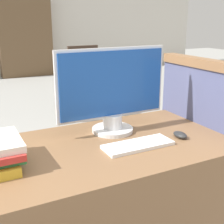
{
  "coord_description": "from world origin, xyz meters",
  "views": [
    {
      "loc": [
        -0.51,
        -0.87,
        1.34
      ],
      "look_at": [
        0.09,
        0.31,
        0.94
      ],
      "focal_mm": 50.0,
      "sensor_mm": 36.0,
      "label": 1
    }
  ],
  "objects": [
    {
      "name": "monitor",
      "position": [
        0.19,
        0.49,
        0.99
      ],
      "size": [
        0.59,
        0.21,
        0.43
      ],
      "color": "silver",
      "rests_on": "desk"
    },
    {
      "name": "far_chair",
      "position": [
        1.13,
        3.1,
        0.53
      ],
      "size": [
        0.44,
        0.44,
        0.97
      ],
      "rotation": [
        0.0,
        0.0,
        1.04
      ],
      "color": "#38281E",
      "rests_on": "ground_plane"
    },
    {
      "name": "keyboard",
      "position": [
        0.2,
        0.25,
        0.78
      ],
      "size": [
        0.33,
        0.12,
        0.02
      ],
      "color": "white",
      "rests_on": "desk"
    },
    {
      "name": "bookshelf_far",
      "position": [
        1.07,
        6.62,
        0.88
      ],
      "size": [
        1.2,
        0.32,
        1.76
      ],
      "color": "brown",
      "rests_on": "ground_plane"
    },
    {
      "name": "carrel_divider",
      "position": [
        0.69,
        0.36,
        0.57
      ],
      "size": [
        0.07,
        0.71,
        1.13
      ],
      "color": "#474C70",
      "rests_on": "ground_plane"
    },
    {
      "name": "desk",
      "position": [
        0.0,
        0.34,
        0.39
      ],
      "size": [
        1.34,
        0.69,
        0.77
      ],
      "color": "brown",
      "rests_on": "ground_plane"
    },
    {
      "name": "mouse",
      "position": [
        0.45,
        0.25,
        0.79
      ],
      "size": [
        0.05,
        0.09,
        0.03
      ],
      "color": "#262626",
      "rests_on": "desk"
    }
  ]
}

